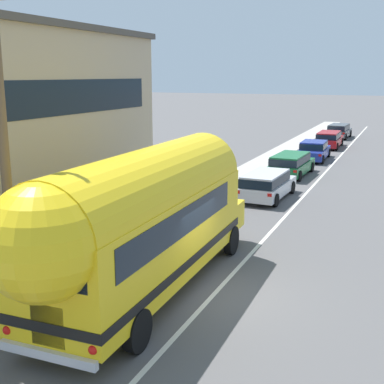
# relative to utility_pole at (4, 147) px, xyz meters

# --- Properties ---
(ground_plane) EXTENTS (300.00, 300.00, 0.00)m
(ground_plane) POSITION_rel_utility_pole_xyz_m (3.95, 3.54, -4.42)
(ground_plane) COLOR #565454
(lane_markings) EXTENTS (3.61, 80.00, 0.01)m
(lane_markings) POSITION_rel_utility_pole_xyz_m (2.34, 15.54, -4.42)
(lane_markings) COLOR silver
(lane_markings) RESTS_ON ground
(sidewalk_slab) EXTENTS (1.99, 90.00, 0.15)m
(sidewalk_slab) POSITION_rel_utility_pole_xyz_m (-0.53, 13.54, -4.35)
(sidewalk_slab) COLOR #ADA89E
(sidewalk_slab) RESTS_ON ground
(utility_pole) EXTENTS (1.80, 0.24, 8.50)m
(utility_pole) POSITION_rel_utility_pole_xyz_m (0.00, 0.00, 0.00)
(utility_pole) COLOR brown
(utility_pole) RESTS_ON ground
(painted_bus) EXTENTS (2.74, 11.41, 4.12)m
(painted_bus) POSITION_rel_utility_pole_xyz_m (2.22, 2.43, -2.12)
(painted_bus) COLOR yellow
(painted_bus) RESTS_ON ground
(car_lead) EXTENTS (2.04, 4.58, 1.37)m
(car_lead) POSITION_rel_utility_pole_xyz_m (2.33, 15.15, -3.63)
(car_lead) COLOR silver
(car_lead) RESTS_ON ground
(car_second) EXTENTS (2.10, 4.81, 1.37)m
(car_second) POSITION_rel_utility_pole_xyz_m (2.16, 21.56, -3.63)
(car_second) COLOR #196633
(car_second) RESTS_ON ground
(car_third) EXTENTS (2.02, 4.86, 1.37)m
(car_third) POSITION_rel_utility_pole_xyz_m (2.36, 28.27, -3.68)
(car_third) COLOR navy
(car_third) RESTS_ON ground
(car_fourth) EXTENTS (1.93, 4.81, 1.37)m
(car_fourth) POSITION_rel_utility_pole_xyz_m (2.43, 35.16, -3.63)
(car_fourth) COLOR #A5191E
(car_fourth) RESTS_ON ground
(car_fifth) EXTENTS (2.02, 4.48, 1.37)m
(car_fifth) POSITION_rel_utility_pole_xyz_m (2.32, 42.38, -3.63)
(car_fifth) COLOR #474C51
(car_fifth) RESTS_ON ground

